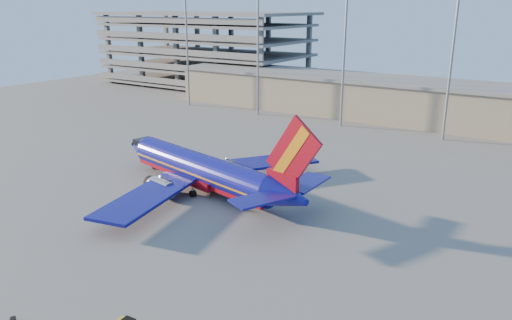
{
  "coord_description": "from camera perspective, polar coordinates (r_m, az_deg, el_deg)",
  "views": [
    {
      "loc": [
        34.73,
        -45.54,
        23.29
      ],
      "look_at": [
        0.63,
        6.29,
        4.0
      ],
      "focal_mm": 35.0,
      "sensor_mm": 36.0,
      "label": 1
    }
  ],
  "objects": [
    {
      "name": "parking_garage",
      "position": [
        154.25,
        -5.76,
        12.89
      ],
      "size": [
        62.0,
        32.0,
        21.4
      ],
      "color": "slate",
      "rests_on": "ground"
    },
    {
      "name": "terminal_building",
      "position": [
        108.13,
        19.7,
        6.16
      ],
      "size": [
        122.0,
        16.0,
        8.5
      ],
      "color": "gray",
      "rests_on": "ground"
    },
    {
      "name": "light_mast_row",
      "position": [
        96.42,
        15.75,
        13.24
      ],
      "size": [
        101.6,
        1.6,
        28.65
      ],
      "color": "gray",
      "rests_on": "ground"
    },
    {
      "name": "aircraft_main",
      "position": [
        65.23,
        -5.77,
        -1.26
      ],
      "size": [
        36.33,
        34.57,
        12.45
      ],
      "rotation": [
        0.0,
        0.0,
        -0.21
      ],
      "color": "navy",
      "rests_on": "ground"
    },
    {
      "name": "ground",
      "position": [
        61.83,
        -3.71,
        -4.9
      ],
      "size": [
        220.0,
        220.0,
        0.0
      ],
      "primitive_type": "plane",
      "color": "slate",
      "rests_on": "ground"
    }
  ]
}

